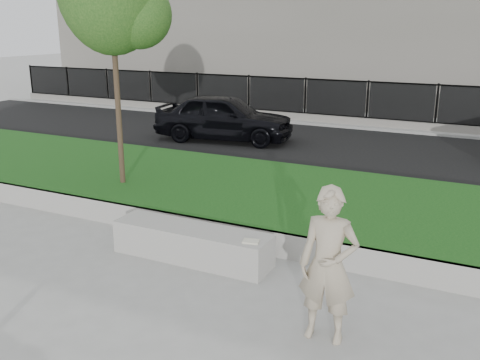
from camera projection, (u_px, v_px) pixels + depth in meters
The scene contains 10 objects.
ground at pixel (205, 275), 7.53m from camera, with size 90.00×90.00×0.00m, color gray.
grass_bank at pixel (284, 201), 10.06m from camera, with size 34.00×4.00×0.40m, color #0D370F.
grass_kerb at pixel (237, 237), 8.37m from camera, with size 34.00×0.08×0.40m, color #98958E.
street at pixel (357, 151), 14.85m from camera, with size 34.00×7.00×0.04m, color black.
far_pavement at pixel (390, 123), 18.71m from camera, with size 34.00×3.00×0.12m, color gray.
iron_fence at pixel (385, 114), 17.71m from camera, with size 32.00×0.30×1.50m.
stone_bench at pixel (192, 243), 8.00m from camera, with size 2.46×0.61×0.50m, color #98958E.
man at pixel (328, 265), 5.80m from camera, with size 0.65×0.42×1.77m, color tan.
book at pixel (251, 241), 7.40m from camera, with size 0.22×0.16×0.03m, color beige.
car_dark at pixel (224, 117), 15.90m from camera, with size 1.65×4.11×1.40m, color black.
Camera 1 is at (3.48, -5.93, 3.41)m, focal length 40.00 mm.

